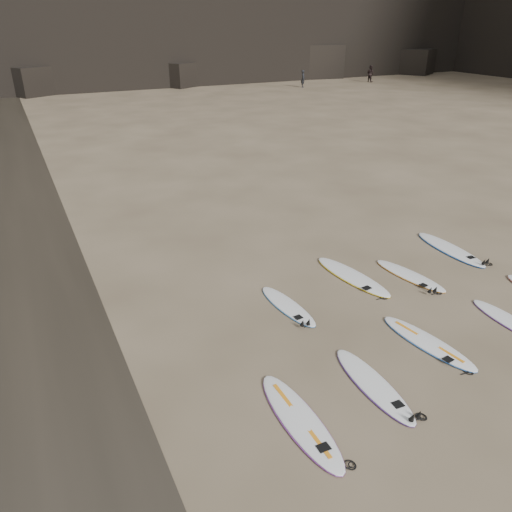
# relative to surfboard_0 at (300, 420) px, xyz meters

# --- Properties ---
(ground) EXTENTS (240.00, 240.00, 0.00)m
(ground) POSITION_rel_surfboard_0_xyz_m (4.59, 0.87, -0.05)
(ground) COLOR #897559
(ground) RESTS_ON ground
(surfboard_0) EXTENTS (0.67, 2.68, 0.10)m
(surfboard_0) POSITION_rel_surfboard_0_xyz_m (0.00, 0.00, 0.00)
(surfboard_0) COLOR white
(surfboard_0) RESTS_ON ground
(surfboard_1) EXTENTS (0.69, 2.47, 0.09)m
(surfboard_1) POSITION_rel_surfboard_0_xyz_m (1.77, 0.20, -0.00)
(surfboard_1) COLOR white
(surfboard_1) RESTS_ON ground
(surfboard_2) EXTENTS (0.94, 2.54, 0.09)m
(surfboard_2) POSITION_rel_surfboard_0_xyz_m (3.73, 0.79, -0.00)
(surfboard_2) COLOR white
(surfboard_2) RESTS_ON ground
(surfboard_3) EXTENTS (0.57, 2.24, 0.08)m
(surfboard_3) POSITION_rel_surfboard_0_xyz_m (6.09, 0.55, -0.01)
(surfboard_3) COLOR white
(surfboard_3) RESTS_ON ground
(surfboard_5) EXTENTS (0.72, 2.25, 0.08)m
(surfboard_5) POSITION_rel_surfboard_0_xyz_m (1.71, 3.50, -0.01)
(surfboard_5) COLOR white
(surfboard_5) RESTS_ON ground
(surfboard_6) EXTENTS (1.02, 2.84, 0.10)m
(surfboard_6) POSITION_rel_surfboard_0_xyz_m (4.07, 4.06, 0.00)
(surfboard_6) COLOR white
(surfboard_6) RESTS_ON ground
(surfboard_7) EXTENTS (0.94, 2.40, 0.08)m
(surfboard_7) POSITION_rel_surfboard_0_xyz_m (5.54, 3.41, -0.01)
(surfboard_7) COLOR white
(surfboard_7) RESTS_ON ground
(surfboard_8) EXTENTS (0.79, 2.80, 0.10)m
(surfboard_8) POSITION_rel_surfboard_0_xyz_m (7.85, 4.20, 0.00)
(surfboard_8) COLOR white
(surfboard_8) RESTS_ON ground
(person_a) EXTENTS (0.66, 0.72, 1.66)m
(person_a) POSITION_rel_surfboard_0_xyz_m (23.74, 39.65, 0.78)
(person_a) COLOR black
(person_a) RESTS_ON ground
(person_b) EXTENTS (0.83, 0.96, 1.72)m
(person_b) POSITION_rel_surfboard_0_xyz_m (32.63, 40.35, 0.81)
(person_b) COLOR black
(person_b) RESTS_ON ground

